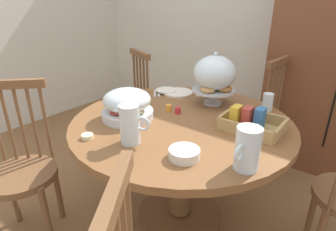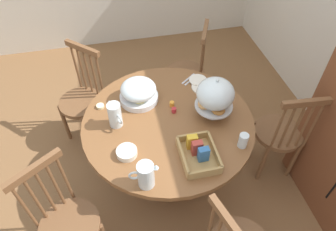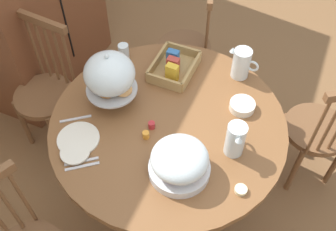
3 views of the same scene
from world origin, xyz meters
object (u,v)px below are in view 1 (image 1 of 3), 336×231
windsor_chair_far_side (128,111)px  cereal_basket (251,123)px  dining_table (181,149)px  orange_juice_pitcher (130,126)px  china_plate_small (166,90)px  china_plate_large (178,92)px  pastry_stand_with_dome (214,75)px  milk_pitcher (247,150)px  windsor_chair_host_seat (22,172)px  fruit_platter_covered (127,105)px  drinking_glass (268,102)px  windsor_chair_facing_door (254,118)px  cereal_bowl (184,154)px  butter_dish (87,136)px

windsor_chair_far_side → cereal_basket: (1.22, -0.27, 0.33)m
dining_table → orange_juice_pitcher: 0.48m
china_plate_small → china_plate_large: bearing=22.5°
china_plate_large → windsor_chair_far_side: bearing=178.2°
pastry_stand_with_dome → milk_pitcher: pastry_stand_with_dome is taller
windsor_chair_host_seat → fruit_platter_covered: bearing=49.9°
fruit_platter_covered → china_plate_small: fruit_platter_covered is taller
pastry_stand_with_dome → milk_pitcher: size_ratio=1.84×
cereal_basket → drinking_glass: (-0.02, 0.32, 0.02)m
cereal_basket → china_plate_large: bearing=158.8°
windsor_chair_facing_door → orange_juice_pitcher: size_ratio=4.99×
orange_juice_pitcher → cereal_bowl: bearing=7.9°
china_plate_small → drinking_glass: bearing=7.9°
windsor_chair_far_side → milk_pitcher: size_ratio=5.22×
cereal_bowl → milk_pitcher: bearing=19.9°
windsor_chair_facing_door → cereal_basket: size_ratio=3.09×
pastry_stand_with_dome → fruit_platter_covered: 0.60m
windsor_chair_host_seat → cereal_basket: (1.04, 0.78, 0.33)m
cereal_basket → drinking_glass: 0.32m
milk_pitcher → windsor_chair_host_seat: bearing=-160.6°
drinking_glass → fruit_platter_covered: bearing=-134.6°
windsor_chair_facing_door → butter_dish: 1.49m
cereal_basket → cereal_bowl: 0.47m
orange_juice_pitcher → windsor_chair_host_seat: bearing=-155.9°
dining_table → pastry_stand_with_dome: bearing=87.3°
windsor_chair_far_side → cereal_bowl: (1.10, -0.73, 0.31)m
china_plate_small → windsor_chair_facing_door: bearing=50.6°
windsor_chair_facing_door → butter_dish: (-0.35, -1.41, 0.30)m
cereal_bowl → butter_dish: (-0.49, -0.14, -0.01)m
windsor_chair_host_seat → cereal_basket: 1.34m
fruit_platter_covered → windsor_chair_host_seat: bearing=-130.1°
drinking_glass → china_plate_small: bearing=-172.1°
windsor_chair_far_side → china_plate_small: 0.57m
cereal_basket → pastry_stand_with_dome: bearing=147.9°
fruit_platter_covered → milk_pitcher: (0.76, -0.07, -0.00)m
orange_juice_pitcher → drinking_glass: 0.91m
pastry_stand_with_dome → china_plate_small: pastry_stand_with_dome is taller
orange_juice_pitcher → china_plate_small: orange_juice_pitcher is taller
dining_table → drinking_glass: bearing=52.2°
windsor_chair_host_seat → cereal_bowl: size_ratio=6.96×
china_plate_small → drinking_glass: drinking_glass is taller
china_plate_large → cereal_bowl: bearing=-52.8°
dining_table → windsor_chair_host_seat: size_ratio=1.31×
dining_table → china_plate_small: size_ratio=8.52×
pastry_stand_with_dome → orange_juice_pitcher: 0.73m
fruit_platter_covered → drinking_glass: 0.87m
cereal_basket → drinking_glass: bearing=93.6°
dining_table → butter_dish: bearing=-117.3°
china_plate_small → windsor_chair_host_seat: bearing=-106.3°
windsor_chair_far_side → butter_dish: windsor_chair_far_side is taller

